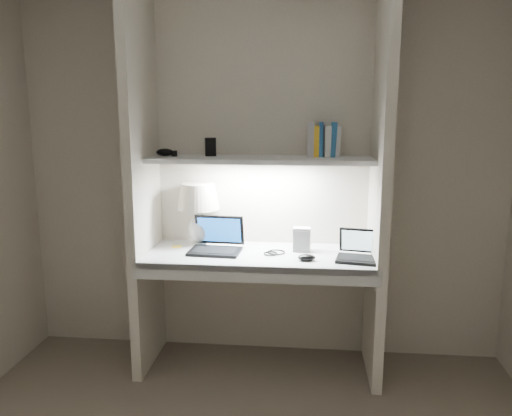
# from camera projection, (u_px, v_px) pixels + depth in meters

# --- Properties ---
(back_wall) EXTENTS (3.20, 0.01, 2.50)m
(back_wall) POSITION_uv_depth(u_px,v_px,m) (262.00, 172.00, 3.32)
(back_wall) COLOR beige
(back_wall) RESTS_ON floor
(alcove_panel_left) EXTENTS (0.06, 0.55, 2.50)m
(alcove_panel_left) POSITION_uv_depth(u_px,v_px,m) (143.00, 176.00, 3.12)
(alcove_panel_left) COLOR beige
(alcove_panel_left) RESTS_ON floor
(alcove_panel_right) EXTENTS (0.06, 0.55, 2.50)m
(alcove_panel_right) POSITION_uv_depth(u_px,v_px,m) (380.00, 179.00, 2.97)
(alcove_panel_right) COLOR beige
(alcove_panel_right) RESTS_ON floor
(desk) EXTENTS (1.40, 0.55, 0.04)m
(desk) POSITION_uv_depth(u_px,v_px,m) (258.00, 256.00, 3.14)
(desk) COLOR white
(desk) RESTS_ON alcove_panel_left
(desk_apron) EXTENTS (1.46, 0.03, 0.10)m
(desk_apron) POSITION_uv_depth(u_px,v_px,m) (254.00, 274.00, 2.89)
(desk_apron) COLOR silver
(desk_apron) RESTS_ON desk
(shelf) EXTENTS (1.40, 0.36, 0.03)m
(shelf) POSITION_uv_depth(u_px,v_px,m) (260.00, 160.00, 3.12)
(shelf) COLOR silver
(shelf) RESTS_ON back_wall
(strip_light) EXTENTS (0.60, 0.04, 0.02)m
(strip_light) POSITION_uv_depth(u_px,v_px,m) (260.00, 163.00, 3.12)
(strip_light) COLOR white
(strip_light) RESTS_ON shelf
(table_lamp) EXTENTS (0.28, 0.28, 0.41)m
(table_lamp) POSITION_uv_depth(u_px,v_px,m) (199.00, 204.00, 3.29)
(table_lamp) COLOR white
(table_lamp) RESTS_ON desk
(laptop_main) EXTENTS (0.34, 0.30, 0.22)m
(laptop_main) POSITION_uv_depth(u_px,v_px,m) (217.00, 243.00, 3.19)
(laptop_main) COLOR black
(laptop_main) RESTS_ON desk
(laptop_netbook) EXTENTS (0.31, 0.28, 0.18)m
(laptop_netbook) POSITION_uv_depth(u_px,v_px,m) (361.00, 253.00, 3.01)
(laptop_netbook) COLOR black
(laptop_netbook) RESTS_ON desk
(speaker) EXTENTS (0.11, 0.08, 0.15)m
(speaker) POSITION_uv_depth(u_px,v_px,m) (302.00, 239.00, 3.17)
(speaker) COLOR silver
(speaker) RESTS_ON desk
(mouse) EXTENTS (0.11, 0.08, 0.04)m
(mouse) POSITION_uv_depth(u_px,v_px,m) (307.00, 257.00, 2.98)
(mouse) COLOR black
(mouse) RESTS_ON desk
(cable_coil) EXTENTS (0.14, 0.14, 0.01)m
(cable_coil) POSITION_uv_depth(u_px,v_px,m) (276.00, 252.00, 3.14)
(cable_coil) COLOR black
(cable_coil) RESTS_ON desk
(sticky_note) EXTENTS (0.08, 0.08, 0.00)m
(sticky_note) POSITION_uv_depth(u_px,v_px,m) (177.00, 247.00, 3.28)
(sticky_note) COLOR yellow
(sticky_note) RESTS_ON desk
(book_row) EXTENTS (0.21, 0.14, 0.22)m
(book_row) POSITION_uv_depth(u_px,v_px,m) (323.00, 140.00, 3.16)
(book_row) COLOR silver
(book_row) RESTS_ON shelf
(shelf_box) EXTENTS (0.08, 0.06, 0.12)m
(shelf_box) POSITION_uv_depth(u_px,v_px,m) (210.00, 147.00, 3.19)
(shelf_box) COLOR black
(shelf_box) RESTS_ON shelf
(shelf_gadget) EXTENTS (0.11, 0.08, 0.05)m
(shelf_gadget) POSITION_uv_depth(u_px,v_px,m) (165.00, 152.00, 3.18)
(shelf_gadget) COLOR black
(shelf_gadget) RESTS_ON shelf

